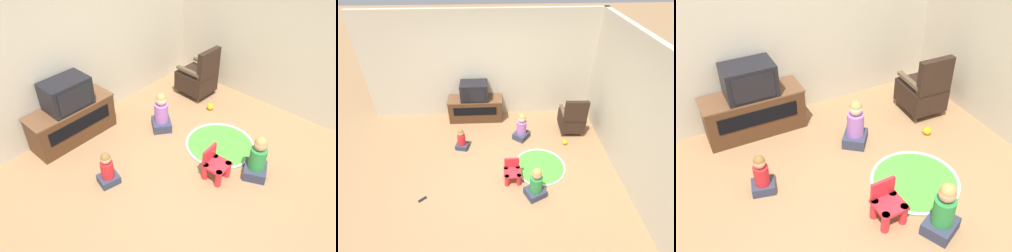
% 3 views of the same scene
% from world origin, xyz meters
% --- Properties ---
extents(ground_plane, '(30.00, 30.00, 0.00)m').
position_xyz_m(ground_plane, '(0.00, 0.00, 0.00)').
color(ground_plane, '#9E754C').
extents(wall_back, '(5.53, 0.12, 2.56)m').
position_xyz_m(wall_back, '(-0.24, 2.25, 1.28)').
color(wall_back, beige).
rests_on(wall_back, ground_plane).
extents(wall_right, '(0.12, 5.31, 2.56)m').
position_xyz_m(wall_right, '(2.47, -0.34, 1.28)').
color(wall_right, beige).
rests_on(wall_right, ground_plane).
extents(tv_cabinet, '(1.31, 0.47, 0.58)m').
position_xyz_m(tv_cabinet, '(-0.44, 1.94, 0.30)').
color(tv_cabinet, '#4C2D19').
rests_on(tv_cabinet, ground_plane).
extents(television, '(0.64, 0.45, 0.42)m').
position_xyz_m(television, '(-0.44, 1.94, 0.79)').
color(television, black).
rests_on(television, tv_cabinet).
extents(black_armchair, '(0.55, 0.62, 0.94)m').
position_xyz_m(black_armchair, '(1.81, 1.31, 0.35)').
color(black_armchair, brown).
rests_on(black_armchair, ground_plane).
extents(yellow_kid_chair, '(0.32, 0.31, 0.45)m').
position_xyz_m(yellow_kid_chair, '(0.33, -0.15, 0.18)').
color(yellow_kid_chair, red).
rests_on(yellow_kid_chair, ground_plane).
extents(play_mat, '(1.04, 1.04, 0.04)m').
position_xyz_m(play_mat, '(0.91, 0.16, 0.01)').
color(play_mat, green).
rests_on(play_mat, ground_plane).
extents(child_watching_left, '(0.42, 0.40, 0.65)m').
position_xyz_m(child_watching_left, '(0.71, -0.54, 0.28)').
color(child_watching_left, '#33384C').
rests_on(child_watching_left, ground_plane).
extents(child_watching_center, '(0.30, 0.28, 0.50)m').
position_xyz_m(child_watching_center, '(-0.70, 0.82, 0.22)').
color(child_watching_center, '#33384C').
rests_on(child_watching_center, ground_plane).
extents(child_watching_right, '(0.43, 0.44, 0.65)m').
position_xyz_m(child_watching_right, '(0.62, 1.10, 0.28)').
color(child_watching_right, '#33384C').
rests_on(child_watching_right, ground_plane).
extents(toy_ball, '(0.11, 0.11, 0.11)m').
position_xyz_m(toy_ball, '(1.57, 0.83, 0.06)').
color(toy_ball, yellow).
rests_on(toy_ball, ground_plane).
extents(remote_control, '(0.14, 0.13, 0.02)m').
position_xyz_m(remote_control, '(-1.30, -0.54, 0.01)').
color(remote_control, black).
rests_on(remote_control, ground_plane).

